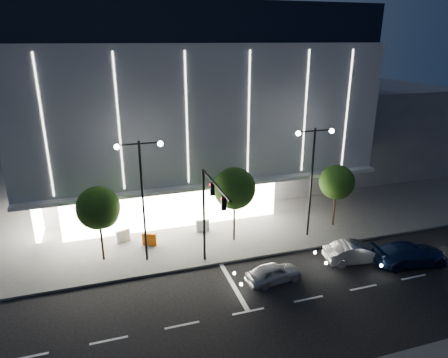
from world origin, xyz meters
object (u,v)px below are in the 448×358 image
car_second (356,252)px  tree_right (337,184)px  tree_mid (235,191)px  street_lamp_west (142,185)px  barrier_d (203,225)px  car_third (410,254)px  street_lamp_east (312,167)px  barrier_b (123,236)px  barrier_a (149,239)px  tree_left (99,210)px  car_lead (274,273)px  traffic_mast (209,205)px

car_second → tree_right: bearing=-9.0°
tree_mid → street_lamp_west: bearing=-171.7°
tree_right → barrier_d: (-11.03, 2.21, -3.23)m
tree_mid → car_third: tree_mid is taller
tree_right → car_third: bearing=-75.1°
street_lamp_west → barrier_d: bearing=32.9°
street_lamp_east → barrier_b: 15.74m
car_third → barrier_a: 19.19m
tree_left → car_third: 22.23m
car_third → barrier_a: bearing=72.4°
barrier_d → car_lead: bearing=-64.5°
tree_right → barrier_d: tree_right is taller
tree_left → car_lead: (10.66, -6.11, -3.38)m
tree_mid → barrier_b: (-8.46, 2.31, -3.68)m
car_second → car_third: car_third is taller
traffic_mast → street_lamp_east: 9.43m
car_lead → tree_mid: bearing=-1.6°
street_lamp_east → tree_left: size_ratio=1.57×
tree_mid → car_second: tree_mid is taller
barrier_a → traffic_mast: bearing=-30.2°
street_lamp_east → tree_mid: bearing=170.3°
traffic_mast → tree_mid: 4.82m
street_lamp_west → barrier_d: 7.98m
traffic_mast → barrier_a: 7.38m
tree_left → car_third: (20.85, -6.98, -3.24)m
street_lamp_east → tree_left: bearing=176.3°
barrier_d → tree_right: bearing=-3.7°
tree_left → barrier_b: 4.37m
street_lamp_west → tree_left: bearing=161.1°
tree_mid → car_third: (10.85, -6.98, -3.54)m
car_second → tree_mid: bearing=60.4°
tree_left → car_second: tree_left is taller
tree_mid → barrier_d: tree_mid is taller
street_lamp_west → street_lamp_east: size_ratio=1.00×
tree_right → barrier_d: 11.70m
street_lamp_west → car_lead: bearing=-33.5°
traffic_mast → barrier_a: size_ratio=6.43×
traffic_mast → car_lead: size_ratio=1.84×
car_third → barrier_b: car_third is taller
street_lamp_west → barrier_b: 6.43m
tree_left → barrier_a: size_ratio=5.20×
tree_mid → tree_right: size_ratio=1.12×
traffic_mast → tree_right: size_ratio=1.28×
traffic_mast → street_lamp_east: street_lamp_east is taller
barrier_b → barrier_d: same height
street_lamp_west → tree_right: 16.19m
car_lead → car_third: size_ratio=0.70×
barrier_a → barrier_b: (-1.91, 1.21, 0.00)m
street_lamp_east → tree_mid: street_lamp_east is taller
car_second → car_third: size_ratio=0.83×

